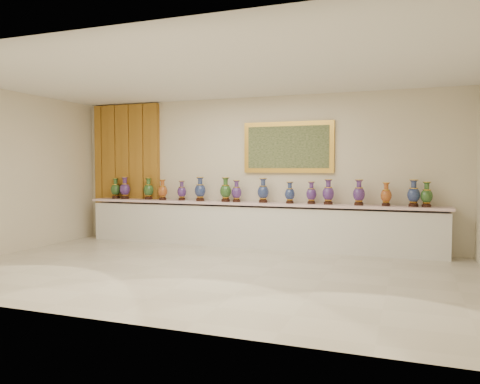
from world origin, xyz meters
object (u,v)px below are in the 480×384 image
Objects in this scene: counter at (253,225)px; vase_1 at (125,189)px; vase_0 at (116,189)px; vase_2 at (149,190)px.

vase_1 reaches higher than counter.
counter is 15.90× the size of vase_0.
vase_0 is at bearing 173.85° from vase_1.
counter is 2.47m from vase_2.
vase_0 is at bearing 179.41° from vase_2.
vase_1 is at bearing -6.15° from vase_0.
vase_2 is at bearing 1.91° from vase_1.
vase_2 is (0.58, 0.02, -0.01)m from vase_1.
counter is 15.54× the size of vase_2.
counter is 15.05× the size of vase_1.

